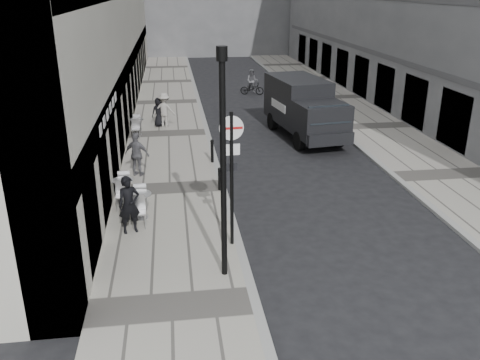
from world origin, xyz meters
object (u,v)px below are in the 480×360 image
at_px(sign_post, 232,162).
at_px(panel_van, 303,105).
at_px(cyclist, 252,85).
at_px(walking_man, 129,205).
at_px(lamppost, 223,156).

xyz_separation_m(sign_post, panel_van, (4.97, 11.21, -1.05)).
bearing_deg(sign_post, cyclist, 75.37).
xyz_separation_m(walking_man, sign_post, (3.01, -1.18, 1.64)).
bearing_deg(panel_van, cyclist, 86.64).
height_order(sign_post, panel_van, sign_post).
relative_size(lamppost, cyclist, 3.29).
height_order(lamppost, cyclist, lamppost).
relative_size(walking_man, lamppost, 0.31).
relative_size(sign_post, cyclist, 2.23).
distance_m(sign_post, panel_van, 12.31).
xyz_separation_m(panel_van, cyclist, (-0.86, 10.87, -0.93)).
relative_size(walking_man, sign_post, 0.46).
height_order(lamppost, panel_van, lamppost).
height_order(walking_man, panel_van, panel_van).
bearing_deg(sign_post, walking_man, 154.44).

